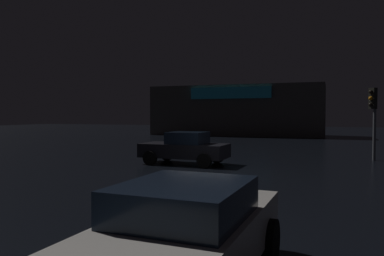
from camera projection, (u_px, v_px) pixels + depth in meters
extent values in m
plane|color=black|center=(206.00, 174.00, 14.56)|extent=(120.00, 120.00, 0.00)
cube|color=#4C4742|center=(237.00, 111.00, 42.15)|extent=(18.55, 6.28, 5.43)
cube|color=#33CCF2|center=(230.00, 93.00, 39.00)|extent=(8.50, 0.24, 1.18)
cylinder|color=#595B60|center=(375.00, 124.00, 18.86)|extent=(0.15, 0.15, 3.63)
cube|color=black|center=(373.00, 98.00, 18.75)|extent=(0.41, 0.41, 1.05)
sphere|color=black|center=(371.00, 92.00, 18.66)|extent=(0.20, 0.20, 0.20)
sphere|color=orange|center=(371.00, 98.00, 18.67)|extent=(0.20, 0.20, 0.20)
sphere|color=black|center=(371.00, 105.00, 18.69)|extent=(0.20, 0.20, 0.20)
cube|color=silver|center=(180.00, 245.00, 4.74)|extent=(1.84, 4.57, 0.63)
cube|color=black|center=(184.00, 200.00, 4.84)|extent=(1.58, 1.88, 0.45)
cylinder|color=black|center=(269.00, 242.00, 5.81)|extent=(0.24, 0.71, 0.71)
cylinder|color=black|center=(170.00, 229.00, 6.44)|extent=(0.24, 0.71, 0.71)
cube|color=black|center=(184.00, 150.00, 17.53)|extent=(4.03, 1.92, 0.64)
cube|color=black|center=(188.00, 138.00, 17.45)|extent=(1.69, 1.67, 0.54)
cylinder|color=black|center=(150.00, 158.00, 17.19)|extent=(0.65, 0.24, 0.65)
cylinder|color=black|center=(167.00, 154.00, 18.87)|extent=(0.65, 0.24, 0.65)
cylinder|color=black|center=(204.00, 161.00, 16.21)|extent=(0.65, 0.24, 0.65)
cylinder|color=black|center=(217.00, 156.00, 17.89)|extent=(0.65, 0.24, 0.65)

